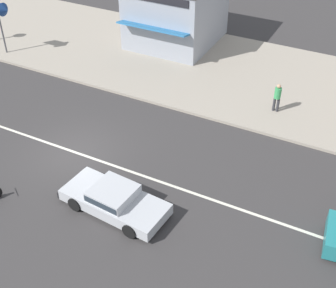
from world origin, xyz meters
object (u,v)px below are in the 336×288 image
Objects in this scene: sedan_silver_2 at (114,199)px; shopfront_mid_block at (176,9)px; arrow_signboard at (4,12)px; pedestrian_near_clock at (277,96)px.

shopfront_mid_block is (-4.79, 15.08, 1.76)m from sedan_silver_2.
arrow_signboard is (-13.06, 8.55, 2.38)m from sedan_silver_2.
arrow_signboard is 16.83m from pedestrian_near_clock.
pedestrian_near_clock is 0.24× the size of shopfront_mid_block.
pedestrian_near_clock reaches higher than sedan_silver_2.
shopfront_mid_block is (-8.42, 5.31, 1.24)m from pedestrian_near_clock.
pedestrian_near_clock is at bearing 4.17° from arrow_signboard.
arrow_signboard is at bearing -175.83° from pedestrian_near_clock.
shopfront_mid_block is at bearing 38.29° from arrow_signboard.
arrow_signboard is 0.52× the size of shopfront_mid_block.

